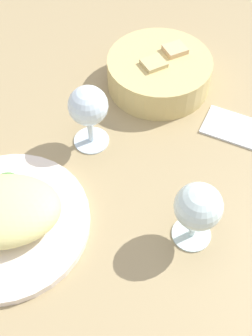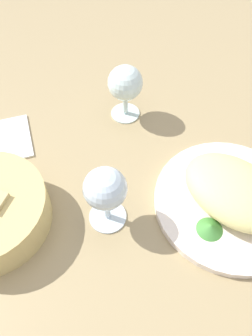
{
  "view_description": "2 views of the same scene",
  "coord_description": "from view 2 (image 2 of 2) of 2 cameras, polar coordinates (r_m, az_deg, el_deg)",
  "views": [
    {
      "loc": [
        -15.08,
        -31.24,
        56.49
      ],
      "look_at": [
        2.41,
        3.32,
        4.03
      ],
      "focal_mm": 45.73,
      "sensor_mm": 36.0,
      "label": 1
    },
    {
      "loc": [
        -10.66,
        36.46,
        48.21
      ],
      "look_at": [
        0.85,
        6.09,
        3.69
      ],
      "focal_mm": 35.42,
      "sensor_mm": 36.0,
      "label": 2
    }
  ],
  "objects": [
    {
      "name": "ground_plane",
      "position": [
        0.62,
        2.73,
        1.46
      ],
      "size": [
        140.0,
        140.0,
        2.0
      ],
      "primitive_type": "cube",
      "color": "#9D885E"
    },
    {
      "name": "plate",
      "position": [
        0.58,
        17.35,
        -5.64
      ],
      "size": [
        24.85,
        24.85,
        1.4
      ],
      "primitive_type": "cylinder",
      "color": "white",
      "rests_on": "ground_plane"
    },
    {
      "name": "omelette",
      "position": [
        0.55,
        18.22,
        -3.79
      ],
      "size": [
        20.49,
        17.86,
        5.54
      ],
      "primitive_type": "ellipsoid",
      "rotation": [
        0.0,
        0.0,
        -0.4
      ],
      "color": "#E1D583",
      "rests_on": "plate"
    },
    {
      "name": "lettuce_garnish",
      "position": [
        0.53,
        14.32,
        -9.87
      ],
      "size": [
        4.15,
        4.15,
        1.39
      ],
      "primitive_type": "cone",
      "color": "#418738",
      "rests_on": "plate"
    },
    {
      "name": "wine_glass_near",
      "position": [
        0.64,
        -0.12,
        14.06
      ],
      "size": [
        6.66,
        6.66,
        11.28
      ],
      "color": "silver",
      "rests_on": "ground_plane"
    },
    {
      "name": "wine_glass_far",
      "position": [
        0.48,
        -3.56,
        -3.99
      ],
      "size": [
        6.46,
        6.46,
        11.8
      ],
      "color": "silver",
      "rests_on": "ground_plane"
    },
    {
      "name": "folded_napkin",
      "position": [
        0.67,
        -19.09,
        4.92
      ],
      "size": [
        12.29,
        12.98,
        0.8
      ],
      "primitive_type": "cube",
      "rotation": [
        0.0,
        0.0,
        2.23
      ],
      "color": "silver",
      "rests_on": "ground_plane"
    }
  ]
}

